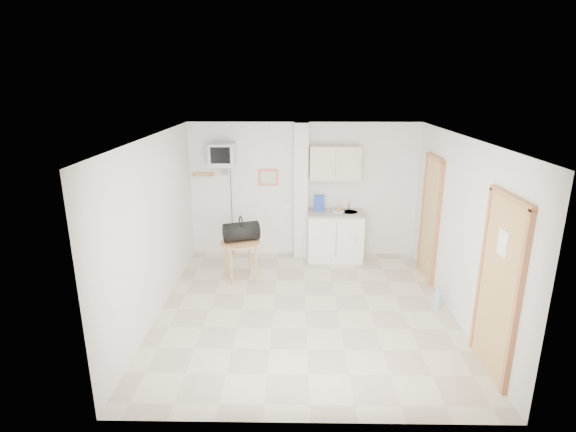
{
  "coord_description": "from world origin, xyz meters",
  "views": [
    {
      "loc": [
        -0.16,
        -5.86,
        3.2
      ],
      "look_at": [
        -0.26,
        0.6,
        1.25
      ],
      "focal_mm": 28.0,
      "sensor_mm": 36.0,
      "label": 1
    }
  ],
  "objects_px": {
    "duffel_bag": "(241,231)",
    "water_bottle": "(438,300)",
    "crt_television": "(222,155)",
    "round_table": "(240,246)"
  },
  "relations": [
    {
      "from": "crt_television",
      "to": "round_table",
      "type": "relative_size",
      "value": 3.2
    },
    {
      "from": "crt_television",
      "to": "duffel_bag",
      "type": "relative_size",
      "value": 3.34
    },
    {
      "from": "crt_television",
      "to": "water_bottle",
      "type": "height_order",
      "value": "crt_television"
    },
    {
      "from": "crt_television",
      "to": "duffel_bag",
      "type": "distance_m",
      "value": 1.5
    },
    {
      "from": "crt_television",
      "to": "duffel_bag",
      "type": "height_order",
      "value": "crt_television"
    },
    {
      "from": "crt_television",
      "to": "round_table",
      "type": "bearing_deg",
      "value": -68.07
    },
    {
      "from": "crt_television",
      "to": "water_bottle",
      "type": "distance_m",
      "value": 4.29
    },
    {
      "from": "round_table",
      "to": "water_bottle",
      "type": "distance_m",
      "value": 3.17
    },
    {
      "from": "water_bottle",
      "to": "crt_television",
      "type": "bearing_deg",
      "value": 149.93
    },
    {
      "from": "duffel_bag",
      "to": "water_bottle",
      "type": "bearing_deg",
      "value": -39.06
    }
  ]
}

